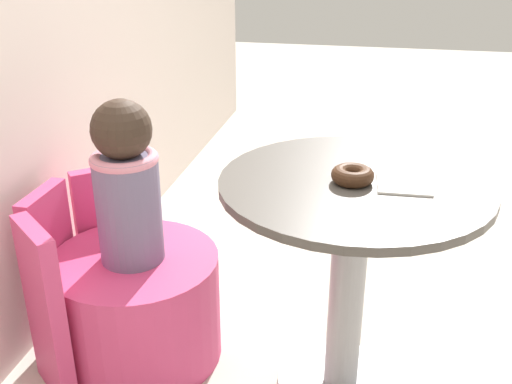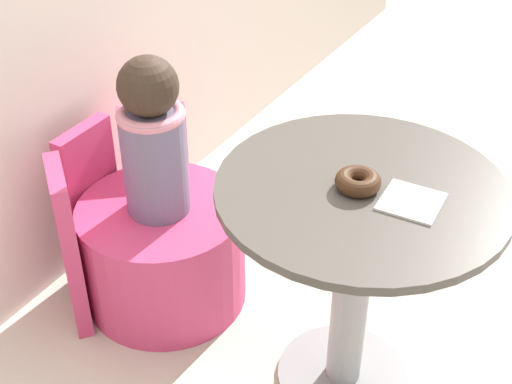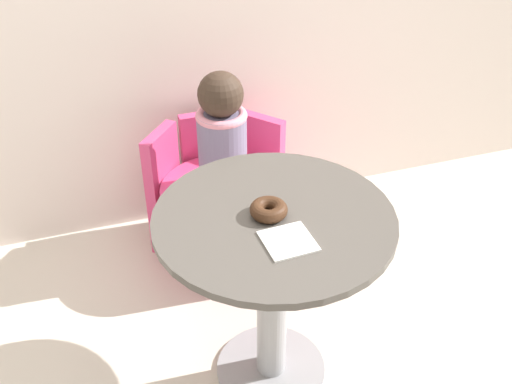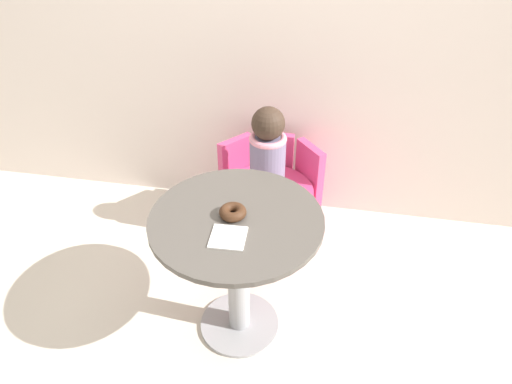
{
  "view_description": "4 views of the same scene",
  "coord_description": "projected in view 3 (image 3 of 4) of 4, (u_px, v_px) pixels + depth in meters",
  "views": [
    {
      "loc": [
        -1.5,
        -0.02,
        1.35
      ],
      "look_at": [
        0.08,
        0.32,
        0.63
      ],
      "focal_mm": 42.0,
      "sensor_mm": 36.0,
      "label": 1
    },
    {
      "loc": [
        -1.37,
        -0.49,
        1.72
      ],
      "look_at": [
        0.03,
        0.35,
        0.58
      ],
      "focal_mm": 50.0,
      "sensor_mm": 36.0,
      "label": 2
    },
    {
      "loc": [
        -0.48,
        -1.33,
        1.8
      ],
      "look_at": [
        0.08,
        0.36,
        0.57
      ],
      "focal_mm": 42.0,
      "sensor_mm": 36.0,
      "label": 3
    },
    {
      "loc": [
        0.38,
        -1.41,
        1.93
      ],
      "look_at": [
        0.05,
        0.37,
        0.61
      ],
      "focal_mm": 32.0,
      "sensor_mm": 36.0,
      "label": 4
    }
  ],
  "objects": [
    {
      "name": "round_table",
      "position": [
        273.0,
        265.0,
        1.92
      ],
      "size": [
        0.75,
        0.75,
        0.71
      ],
      "color": "#99999E",
      "rests_on": "ground_plane"
    },
    {
      "name": "child_figure",
      "position": [
        222.0,
        134.0,
        2.4
      ],
      "size": [
        0.21,
        0.21,
        0.52
      ],
      "color": "slate",
      "rests_on": "tub_chair"
    },
    {
      "name": "paper_napkin",
      "position": [
        288.0,
        241.0,
        1.71
      ],
      "size": [
        0.15,
        0.15,
        0.01
      ],
      "color": "white",
      "rests_on": "round_table"
    },
    {
      "name": "donut",
      "position": [
        269.0,
        210.0,
        1.8
      ],
      "size": [
        0.12,
        0.12,
        0.04
      ],
      "color": "#3D2314",
      "rests_on": "round_table"
    },
    {
      "name": "booth_backrest",
      "position": [
        211.0,
        176.0,
        2.77
      ],
      "size": [
        0.64,
        0.24,
        0.58
      ],
      "color": "#D13D70",
      "rests_on": "ground_plane"
    },
    {
      "name": "ground_plane",
      "position": [
        267.0,
        378.0,
        2.18
      ],
      "size": [
        12.0,
        12.0,
        0.0
      ],
      "primitive_type": "plane",
      "color": "beige"
    },
    {
      "name": "tub_chair",
      "position": [
        225.0,
        222.0,
        2.65
      ],
      "size": [
        0.55,
        0.55,
        0.37
      ],
      "color": "#D13D70",
      "rests_on": "ground_plane"
    }
  ]
}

